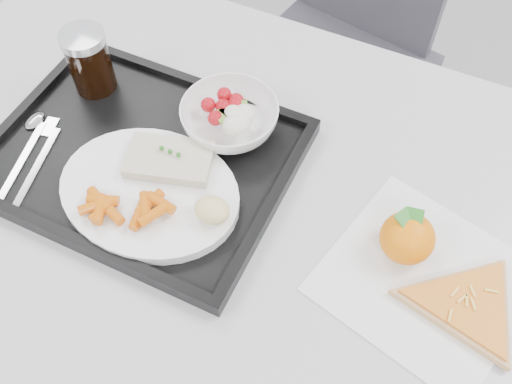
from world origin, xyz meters
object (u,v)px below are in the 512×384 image
(salad_bowl, at_px, (230,118))
(pizza_slice, at_px, (467,305))
(tray, at_px, (142,158))
(dinner_plate, at_px, (150,192))
(tangerine, at_px, (407,238))
(cola_glass, at_px, (89,60))
(chair, at_px, (344,27))
(table, at_px, (231,217))

(salad_bowl, bearing_deg, pizza_slice, -17.96)
(tray, bearing_deg, salad_bowl, 47.58)
(dinner_plate, xyz_separation_m, tangerine, (0.36, 0.08, 0.01))
(cola_glass, bearing_deg, dinner_plate, -37.66)
(salad_bowl, bearing_deg, tray, -132.42)
(chair, height_order, pizza_slice, chair)
(tangerine, relative_size, pizza_slice, 0.38)
(table, bearing_deg, tangerine, 3.98)
(dinner_plate, relative_size, tangerine, 2.93)
(salad_bowl, bearing_deg, tangerine, -15.37)
(table, height_order, tangerine, tangerine)
(salad_bowl, height_order, pizza_slice, salad_bowl)
(table, bearing_deg, salad_bowl, 116.11)
(salad_bowl, height_order, tangerine, tangerine)
(chair, distance_m, tray, 0.72)
(pizza_slice, bearing_deg, tangerine, 154.49)
(salad_bowl, distance_m, tangerine, 0.32)
(dinner_plate, height_order, salad_bowl, salad_bowl)
(tray, distance_m, tangerine, 0.41)
(salad_bowl, xyz_separation_m, pizza_slice, (0.41, -0.13, -0.03))
(table, distance_m, cola_glass, 0.34)
(chair, xyz_separation_m, tangerine, (0.30, -0.66, 0.25))
(dinner_plate, bearing_deg, pizza_slice, 3.92)
(dinner_plate, bearing_deg, salad_bowl, 74.11)
(salad_bowl, bearing_deg, table, -63.89)
(tray, bearing_deg, cola_glass, 146.75)
(dinner_plate, height_order, tangerine, tangerine)
(table, relative_size, tray, 2.67)
(table, xyz_separation_m, salad_bowl, (-0.05, 0.10, 0.11))
(table, xyz_separation_m, cola_glass, (-0.30, 0.09, 0.14))
(chair, bearing_deg, dinner_plate, -94.27)
(pizza_slice, bearing_deg, dinner_plate, -176.08)
(tray, relative_size, pizza_slice, 1.83)
(tangerine, bearing_deg, chair, 114.74)
(dinner_plate, bearing_deg, tangerine, 12.48)
(chair, distance_m, tangerine, 0.77)
(salad_bowl, relative_size, cola_glass, 1.41)
(tray, bearing_deg, tangerine, 3.13)
(tangerine, bearing_deg, pizza_slice, -25.51)
(dinner_plate, bearing_deg, cola_glass, 142.34)
(table, bearing_deg, chair, 93.61)
(salad_bowl, distance_m, cola_glass, 0.25)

